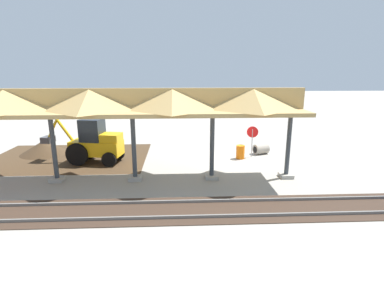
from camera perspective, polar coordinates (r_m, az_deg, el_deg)
The scene contains 9 objects.
ground_plane at distance 20.27m, azimuth 7.35°, elevation -2.72°, with size 120.00×120.00×0.00m, color gray.
dirt_work_zone at distance 21.87m, azimuth -22.27°, elevation -2.41°, with size 10.33×7.00×0.01m, color #42301E.
platform_canopy at distance 15.64m, azimuth -11.43°, elevation 7.74°, with size 17.79×3.20×4.90m.
rail_tracks at distance 13.47m, azimuth 12.90°, elevation -11.84°, with size 60.00×2.58×0.15m.
stop_sign at distance 20.45m, azimuth 11.43°, elevation 1.65°, with size 0.74×0.22×2.12m.
backhoe at distance 19.92m, azimuth -18.16°, elevation 0.15°, with size 5.29×2.24×2.82m.
dirt_mound at distance 23.69m, azimuth -26.32°, elevation -1.62°, with size 6.32×6.32×1.83m, color #42301E.
concrete_pipe at distance 21.61m, azimuth 12.99°, elevation -0.92°, with size 1.15×0.99×0.71m.
traffic_barrel at distance 20.21m, azimuth 9.20°, elevation -1.51°, with size 0.56×0.56×0.90m, color orange.
Camera 1 is at (3.50, 19.08, 5.87)m, focal length 28.00 mm.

